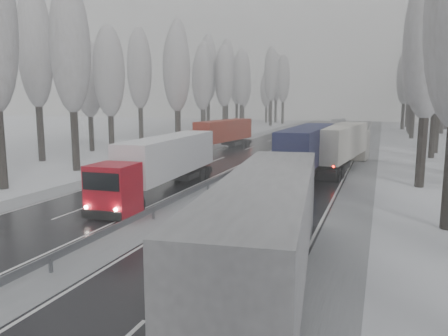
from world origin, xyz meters
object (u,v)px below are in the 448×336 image
Objects in this scene: truck_red_white at (164,161)px; truck_red_red at (221,133)px; truck_blue_box at (310,147)px; box_truck_distant at (339,124)px; truck_grey_tarp at (271,221)px; truck_cream_box at (343,143)px.

truck_red_white reaches higher than truck_red_red.
truck_red_red is (-5.25, 25.71, -0.03)m from truck_red_white.
truck_red_red is at bearing 98.48° from truck_red_white.
truck_red_red is (-13.78, 14.81, -0.23)m from truck_blue_box.
truck_blue_box is 2.46× the size of box_truck_distant.
truck_red_white is at bearing -126.99° from truck_blue_box.
truck_blue_box is (-2.44, 23.88, 0.04)m from truck_grey_tarp.
truck_red_white is (-8.53, -10.90, -0.20)m from truck_blue_box.
box_truck_distant is 46.22m from truck_red_red.
truck_red_white is 1.01× the size of truck_red_red.
truck_red_red is at bearing -98.72° from box_truck_distant.
truck_grey_tarp is 28.35m from truck_cream_box.
truck_grey_tarp is at bearing -81.56° from box_truck_distant.
truck_blue_box is 13.84m from truck_red_white.
truck_cream_box is at bearing 62.70° from truck_blue_box.
truck_blue_box is 1.01× the size of truck_cream_box.
truck_blue_box reaches higher than truck_red_white.
truck_blue_box is at bearing 88.80° from truck_grey_tarp.
truck_grey_tarp is 1.07× the size of truck_red_white.
truck_grey_tarp is at bearing -52.86° from truck_red_white.
truck_red_white is at bearing -118.36° from truck_cream_box.
truck_blue_box is 59.86m from box_truck_distant.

